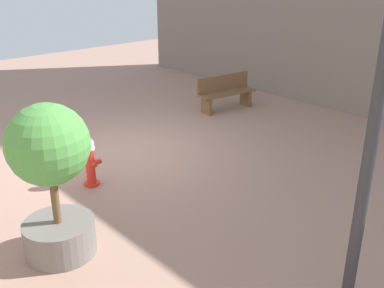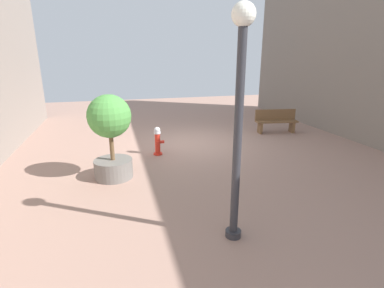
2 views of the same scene
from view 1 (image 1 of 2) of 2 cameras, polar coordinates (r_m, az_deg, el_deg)
ground_plane at (r=9.89m, az=-8.55°, el=-0.87°), size 23.40×23.40×0.00m
fire_hydrant at (r=8.34m, az=-12.82°, el=-2.23°), size 0.36×0.39×0.92m
bench_near at (r=12.52m, az=4.27°, el=6.65°), size 1.77×0.69×0.95m
planter_tree at (r=6.19m, az=-17.44°, el=-3.36°), size 1.09×1.09×2.19m
street_lamp at (r=4.87m, az=22.34°, el=3.38°), size 0.36×0.36×3.85m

